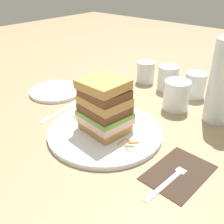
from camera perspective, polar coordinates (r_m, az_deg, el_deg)
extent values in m
plane|color=#9E8460|center=(0.69, -2.57, -4.14)|extent=(3.00, 3.00, 0.00)
cylinder|color=white|center=(0.68, -1.67, -4.34)|extent=(0.29, 0.29, 0.01)
cube|color=tan|center=(0.67, -1.69, -3.11)|extent=(0.12, 0.10, 0.02)
cube|color=beige|center=(0.66, -1.72, -1.62)|extent=(0.12, 0.11, 0.02)
cube|color=#6BA83D|center=(0.65, -1.74, -0.48)|extent=(0.12, 0.11, 0.01)
cube|color=brown|center=(0.64, -1.76, 0.72)|extent=(0.12, 0.11, 0.02)
cube|color=tan|center=(0.63, -1.79, 2.36)|extent=(0.12, 0.10, 0.02)
cube|color=brown|center=(0.63, -1.81, 4.05)|extent=(0.11, 0.10, 0.02)
cube|color=tan|center=(0.62, -2.20, 5.87)|extent=(0.12, 0.10, 0.03)
cylinder|color=orange|center=(0.73, -6.15, -1.14)|extent=(0.02, 0.02, 0.00)
cylinder|color=orange|center=(0.74, -4.88, -0.54)|extent=(0.03, 0.01, 0.00)
cylinder|color=orange|center=(0.74, -7.83, -0.90)|extent=(0.02, 0.02, 0.00)
cylinder|color=orange|center=(0.75, -5.67, -0.39)|extent=(0.01, 0.02, 0.00)
cylinder|color=orange|center=(0.74, -7.72, -0.67)|extent=(0.01, 0.03, 0.00)
cylinder|color=orange|center=(0.73, -5.91, -1.25)|extent=(0.02, 0.03, 0.00)
cylinder|color=orange|center=(0.72, -4.68, -1.40)|extent=(0.02, 0.01, 0.00)
cylinder|color=orange|center=(0.61, 3.21, -7.86)|extent=(0.02, 0.01, 0.00)
cylinder|color=orange|center=(0.64, 3.89, -6.14)|extent=(0.02, 0.00, 0.00)
cylinder|color=orange|center=(0.63, 2.03, -6.34)|extent=(0.00, 0.03, 0.00)
cylinder|color=orange|center=(0.63, 4.81, -6.44)|extent=(0.02, 0.02, 0.00)
cylinder|color=orange|center=(0.62, 3.77, -7.31)|extent=(0.02, 0.02, 0.00)
cube|color=#38281E|center=(0.58, 14.14, -12.47)|extent=(0.11, 0.15, 0.00)
cube|color=silver|center=(0.54, 10.93, -15.08)|extent=(0.02, 0.11, 0.00)
cube|color=silver|center=(0.58, 14.61, -11.85)|extent=(0.02, 0.02, 0.00)
cylinder|color=silver|center=(0.60, 16.75, -10.89)|extent=(0.01, 0.04, 0.00)
cylinder|color=silver|center=(0.60, 16.28, -10.66)|extent=(0.01, 0.04, 0.00)
cylinder|color=silver|center=(0.61, 15.82, -10.44)|extent=(0.01, 0.04, 0.00)
cylinder|color=silver|center=(0.61, 15.36, -10.22)|extent=(0.01, 0.04, 0.00)
cube|color=silver|center=(0.78, -12.66, -0.79)|extent=(0.03, 0.10, 0.00)
cube|color=silver|center=(0.84, -7.82, 1.97)|extent=(0.03, 0.11, 0.00)
cylinder|color=white|center=(0.81, 13.66, 3.52)|extent=(0.08, 0.08, 0.09)
cylinder|color=orange|center=(0.81, 13.54, 2.54)|extent=(0.07, 0.07, 0.06)
cylinder|color=silver|center=(0.75, 22.73, 5.91)|extent=(0.07, 0.07, 0.22)
cylinder|color=silver|center=(0.93, 11.92, 7.11)|extent=(0.07, 0.07, 0.08)
cylinder|color=silver|center=(0.99, 7.24, 8.49)|extent=(0.06, 0.06, 0.08)
cylinder|color=silver|center=(0.90, 17.41, 5.53)|extent=(0.07, 0.07, 0.08)
cylinder|color=white|center=(0.92, -11.95, 4.40)|extent=(0.18, 0.18, 0.01)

